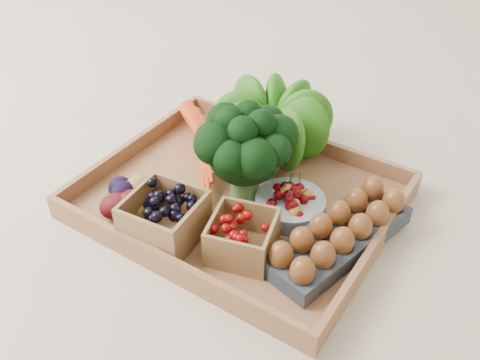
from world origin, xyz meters
The scene contains 10 objects.
ground centered at (0.00, 0.00, 0.00)m, with size 4.00×4.00×0.00m, color beige.
tray centered at (0.00, 0.00, 0.01)m, with size 0.55×0.45×0.01m, color #9C6841.
carrots centered at (-0.12, 0.06, 0.04)m, with size 0.24×0.17×0.06m, color red, non-canonical shape.
lettuce centered at (-0.03, 0.17, 0.10)m, with size 0.17×0.17×0.17m, color #2A5C0E.
broccoli centered at (0.01, 0.01, 0.09)m, with size 0.18×0.18×0.14m, color black, non-canonical shape.
cherry_bowl centered at (0.10, 0.02, 0.03)m, with size 0.13×0.13×0.03m, color #8C9EA5.
egg_carton centered at (0.21, -0.02, 0.03)m, with size 0.10×0.29×0.03m, color #353A43.
potatoes centered at (-0.14, -0.13, 0.05)m, with size 0.14×0.14×0.08m, color #3F0A0C, non-canonical shape.
punnet_blackberry centered at (-0.05, -0.15, 0.06)m, with size 0.12×0.12×0.08m, color black.
punnet_raspberry centered at (0.08, -0.12, 0.05)m, with size 0.10×0.10×0.07m, color #6A0504.
Camera 1 is at (0.43, -0.65, 0.67)m, focal length 40.00 mm.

